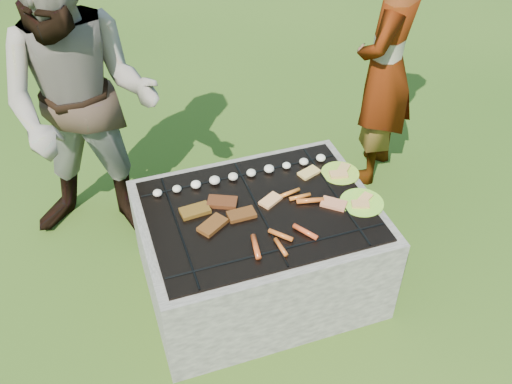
% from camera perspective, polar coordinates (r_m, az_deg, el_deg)
% --- Properties ---
extents(lawn, '(60.00, 60.00, 0.00)m').
position_cam_1_polar(lawn, '(3.56, 0.27, -9.13)').
color(lawn, '#214210').
rests_on(lawn, ground).
extents(fire_pit, '(1.30, 1.00, 0.62)m').
position_cam_1_polar(fire_pit, '(3.35, 0.28, -5.99)').
color(fire_pit, '#A39B90').
rests_on(fire_pit, ground).
extents(mushrooms, '(1.05, 0.06, 0.04)m').
position_cam_1_polar(mushrooms, '(3.32, -1.35, 1.76)').
color(mushrooms, beige).
rests_on(mushrooms, fire_pit).
extents(pork_slabs, '(0.39, 0.32, 0.02)m').
position_cam_1_polar(pork_slabs, '(3.09, -3.93, -2.07)').
color(pork_slabs, '#9F6A1C').
rests_on(pork_slabs, fire_pit).
extents(sausages, '(0.50, 0.47, 0.03)m').
position_cam_1_polar(sausages, '(3.03, 3.25, -3.13)').
color(sausages, orange).
rests_on(sausages, fire_pit).
extents(bread_on_grate, '(0.47, 0.43, 0.02)m').
position_cam_1_polar(bread_on_grate, '(3.22, 5.11, -0.08)').
color(bread_on_grate, '#EAD878').
rests_on(bread_on_grate, fire_pit).
extents(plate_far, '(0.23, 0.23, 0.03)m').
position_cam_1_polar(plate_far, '(3.40, 8.41, 1.87)').
color(plate_far, '#C4E637').
rests_on(plate_far, fire_pit).
extents(plate_near, '(0.25, 0.25, 0.03)m').
position_cam_1_polar(plate_near, '(3.22, 10.53, -1.07)').
color(plate_near, '#D5FA3B').
rests_on(plate_near, fire_pit).
extents(cook, '(0.74, 0.73, 1.72)m').
position_cam_1_polar(cook, '(4.01, 12.87, 11.91)').
color(cook, gray).
rests_on(cook, ground).
extents(bystander, '(1.13, 1.01, 1.93)m').
position_cam_1_polar(bystander, '(3.46, -17.01, 8.26)').
color(bystander, '#A8958C').
rests_on(bystander, ground).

